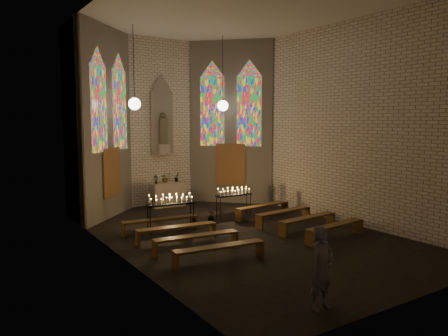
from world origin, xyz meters
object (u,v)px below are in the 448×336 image
Objects in this scene: votive_stand_right at (234,193)px; visitor at (322,268)px; votive_stand_left at (171,201)px; altar at (168,194)px; aisle_flower_pot at (211,216)px.

visitor is at bearing -110.24° from votive_stand_right.
votive_stand_left is 1.12× the size of votive_stand_right.
altar is 10.90m from visitor.
votive_stand_right is 0.89× the size of visitor.
votive_stand_left is 0.99× the size of visitor.
altar is at bearing 113.48° from votive_stand_right.
aisle_flower_pot is 7.60m from visitor.
aisle_flower_pot is 0.26× the size of votive_stand_left.
votive_stand_right is (1.24, -3.15, 0.40)m from altar.
aisle_flower_pot is at bearing 20.31° from votive_stand_left.
votive_stand_right is at bearing 60.83° from visitor.
altar is at bearing 73.21° from visitor.
votive_stand_right is at bearing 19.90° from votive_stand_left.
altar is 3.34× the size of aisle_flower_pot.
votive_stand_left is 3.03m from votive_stand_right.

